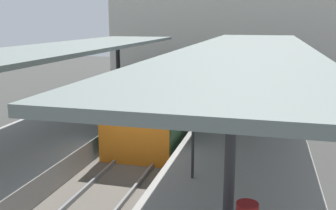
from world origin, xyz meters
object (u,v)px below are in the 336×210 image
commuter_train (173,94)px  platform_sign (193,121)px  passenger_mid_platform (235,99)px  passenger_near_bench (219,88)px  platform_bench (246,117)px

commuter_train → platform_sign: bearing=-72.4°
passenger_mid_platform → passenger_near_bench: bearing=112.2°
passenger_mid_platform → commuter_train: bearing=157.4°
commuter_train → platform_bench: size_ratio=8.35×
platform_sign → commuter_train: bearing=107.6°
platform_sign → passenger_near_bench: bearing=93.0°
platform_sign → platform_bench: bearing=78.4°
passenger_mid_platform → platform_sign: bearing=-94.6°
platform_bench → passenger_mid_platform: 1.64m
commuter_train → passenger_near_bench: size_ratio=6.76×
passenger_near_bench → platform_bench: bearing=-68.2°
commuter_train → passenger_near_bench: bearing=30.5°
platform_bench → passenger_near_bench: bearing=111.8°
commuter_train → platform_sign: 8.67m
passenger_near_bench → passenger_mid_platform: size_ratio=1.01×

